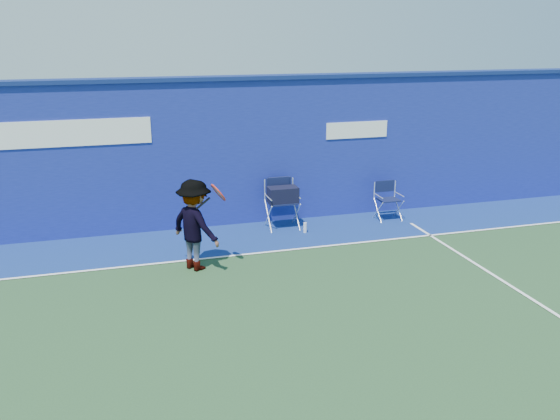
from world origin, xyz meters
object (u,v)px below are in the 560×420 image
object	(u,v)px
directors_chair_right	(388,208)
tennis_player	(195,225)
water_bottle	(305,228)
directors_chair_left	(282,207)

from	to	relation	value
directors_chair_right	tennis_player	world-z (taller)	tennis_player
tennis_player	water_bottle	bearing A→B (deg)	27.62
water_bottle	tennis_player	distance (m)	2.79
directors_chair_left	water_bottle	xyz separation A→B (m)	(0.35, -0.46, -0.33)
directors_chair_right	water_bottle	xyz separation A→B (m)	(-2.01, -0.36, -0.15)
directors_chair_left	water_bottle	size ratio (longest dim) A/B	4.74
tennis_player	directors_chair_left	bearing A→B (deg)	39.97
tennis_player	directors_chair_right	bearing A→B (deg)	20.06
directors_chair_left	water_bottle	bearing A→B (deg)	-52.57
directors_chair_left	water_bottle	world-z (taller)	directors_chair_left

